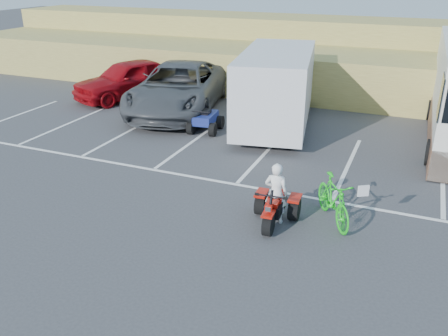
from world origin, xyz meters
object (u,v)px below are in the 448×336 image
at_px(quad_atv_blue, 206,131).
at_px(grey_pickup, 178,88).
at_px(green_dirt_bike, 333,200).
at_px(rider, 276,193).
at_px(red_car, 129,79).
at_px(cargo_trailer, 276,87).
at_px(red_trike_atv, 273,224).
at_px(quad_atv_green, 278,143).

bearing_deg(quad_atv_blue, grey_pickup, 130.49).
bearing_deg(grey_pickup, green_dirt_bike, -54.60).
xyz_separation_m(rider, quad_atv_blue, (-4.37, 5.50, -0.76)).
bearing_deg(grey_pickup, red_car, 149.79).
bearing_deg(cargo_trailer, rider, -83.29).
relative_size(red_trike_atv, quad_atv_blue, 1.05).
height_order(rider, quad_atv_green, rider).
height_order(grey_pickup, quad_atv_green, grey_pickup).
relative_size(green_dirt_bike, quad_atv_green, 1.31).
relative_size(red_car, quad_atv_blue, 3.66).
height_order(red_trike_atv, grey_pickup, grey_pickup).
bearing_deg(rider, red_car, -45.17).
bearing_deg(green_dirt_bike, quad_atv_blue, 106.51).
relative_size(red_trike_atv, rider, 0.97).
bearing_deg(green_dirt_bike, quad_atv_green, 87.96).
xyz_separation_m(green_dirt_bike, quad_atv_blue, (-5.64, 4.96, -0.57)).
height_order(green_dirt_bike, grey_pickup, grey_pickup).
bearing_deg(green_dirt_bike, rider, 170.69).
distance_m(red_car, cargo_trailer, 7.70).
relative_size(rider, green_dirt_bike, 0.79).
xyz_separation_m(green_dirt_bike, grey_pickup, (-7.85, 7.03, 0.40)).
bearing_deg(red_trike_atv, quad_atv_blue, 124.07).
bearing_deg(quad_atv_blue, red_trike_atv, -58.54).
bearing_deg(red_car, grey_pickup, 7.45).
height_order(red_car, cargo_trailer, cargo_trailer).
bearing_deg(red_trike_atv, quad_atv_green, 101.84).
bearing_deg(cargo_trailer, red_trike_atv, -83.55).
relative_size(grey_pickup, quad_atv_green, 4.79).
relative_size(rider, quad_atv_green, 1.04).
height_order(grey_pickup, quad_atv_blue, grey_pickup).
distance_m(grey_pickup, red_car, 3.25).
bearing_deg(quad_atv_blue, rider, -57.85).
height_order(quad_atv_blue, quad_atv_green, quad_atv_green).
distance_m(red_trike_atv, grey_pickup, 10.19).
bearing_deg(red_trike_atv, green_dirt_bike, 24.78).
height_order(cargo_trailer, quad_atv_blue, cargo_trailer).
relative_size(rider, red_car, 0.29).
bearing_deg(red_car, quad_atv_green, 3.54).
bearing_deg(red_car, cargo_trailer, 13.34).
relative_size(cargo_trailer, quad_atv_green, 4.41).
xyz_separation_m(red_car, quad_atv_green, (8.16, -3.19, -0.88)).
xyz_separation_m(grey_pickup, quad_atv_green, (5.05, -2.21, -0.98)).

